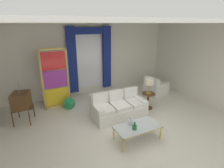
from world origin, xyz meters
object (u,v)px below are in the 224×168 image
Objects in this scene: round_side_table at (148,99)px; table_lamp_brass at (149,82)px; bottle_crystal_tall at (135,127)px; coffee_table at (138,127)px; peacock_figurine at (70,104)px; bottle_blue_decanter at (131,122)px; vintage_tv at (21,101)px; couch_white_long at (118,107)px; stained_glass_divider at (56,80)px; armchair_white at (155,88)px.

table_lamp_brass is (0.00, 0.00, 0.67)m from round_side_table.
bottle_crystal_tall is 0.37× the size of table_lamp_brass.
peacock_figurine reaches higher than coffee_table.
coffee_table is 5.74× the size of bottle_crystal_tall.
bottle_crystal_tall is 0.36× the size of round_side_table.
bottle_blue_decanter reaches higher than round_side_table.
coffee_table is 3.63m from vintage_tv.
bottle_blue_decanter is 1.97m from round_side_table.
couch_white_long is 0.80× the size of stained_glass_divider.
stained_glass_divider is at bearing 117.97° from coffee_table.
bottle_crystal_tall is 0.24× the size of armchair_white.
stained_glass_divider reaches higher than bottle_crystal_tall.
stained_glass_divider is 3.86× the size of table_lamp_brass.
round_side_table is (1.25, -0.01, 0.05)m from couch_white_long.
coffee_table is at bearing -136.90° from armchair_white.
table_lamp_brass reaches higher than peacock_figurine.
peacock_figurine is at bearing 115.54° from coffee_table.
vintage_tv is at bearing 161.47° from couch_white_long.
bottle_blue_decanter is 3.47m from armchair_white.
couch_white_long is at bearing 83.96° from coffee_table.
stained_glass_divider reaches higher than armchair_white.
round_side_table is at bearing 0.00° from table_lamp_brass.
stained_glass_divider is 3.35m from table_lamp_brass.
bottle_crystal_tall is at bearing -96.36° from bottle_blue_decanter.
vintage_tv is 1.34m from stained_glass_divider.
coffee_table is 1.36× the size of armchair_white.
table_lamp_brass is (2.61, -1.16, 0.81)m from peacock_figurine.
table_lamp_brass is at bearing 39.04° from bottle_blue_decanter.
vintage_tv is (-2.88, 0.97, 0.42)m from couch_white_long.
armchair_white is (5.26, 0.00, -0.44)m from vintage_tv.
bottle_blue_decanter reaches higher than coffee_table.
peacock_figurine is (0.35, -0.40, -0.84)m from stained_glass_divider.
couch_white_long reaches higher than round_side_table.
peacock_figurine is at bearing -48.99° from stained_glass_divider.
bottle_crystal_tall is (-0.16, -0.09, 0.11)m from coffee_table.
bottle_blue_decanter is at bearing -102.58° from couch_white_long.
bottle_crystal_tall is 3.56m from vintage_tv.
couch_white_long is 3.11× the size of table_lamp_brass.
peacock_figurine is at bearing 177.24° from armchair_white.
bottle_blue_decanter is 2.04m from table_lamp_brass.
peacock_figurine is 1.05× the size of table_lamp_brass.
couch_white_long is at bearing 77.42° from bottle_blue_decanter.
bottle_crystal_tall is 3.64m from armchair_white.
bottle_blue_decanter is at bearing -140.16° from armchair_white.
round_side_table is 0.67m from table_lamp_brass.
coffee_table is (-0.15, -1.40, 0.07)m from couch_white_long.
vintage_tv reaches higher than bottle_blue_decanter.
stained_glass_divider is 0.99m from peacock_figurine.
peacock_figurine is (-3.74, 0.18, -0.07)m from armchair_white.
peacock_figurine is (-1.36, 1.15, -0.08)m from couch_white_long.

